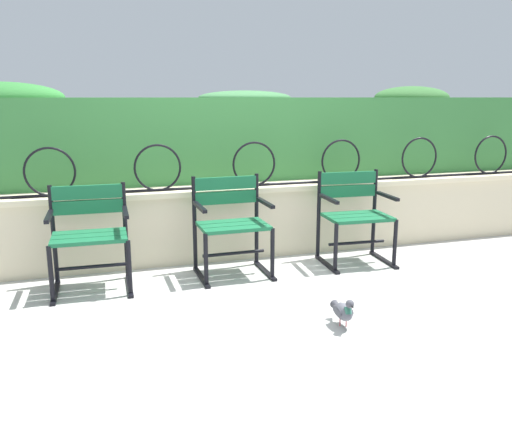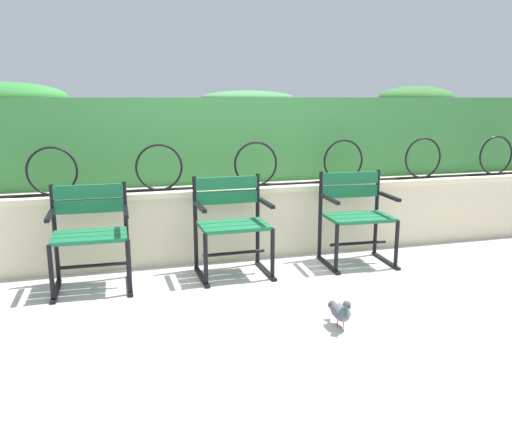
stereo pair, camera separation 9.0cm
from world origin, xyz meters
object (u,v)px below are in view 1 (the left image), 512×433
(park_chair_right, at_px, (354,213))
(park_chair_left, at_px, (89,233))
(pigeon_near_chairs, at_px, (343,310))
(park_chair_centre, at_px, (231,222))

(park_chair_right, bearing_deg, park_chair_left, -179.74)
(pigeon_near_chairs, bearing_deg, park_chair_right, 60.10)
(park_chair_centre, height_order, pigeon_near_chairs, park_chair_centre)
(pigeon_near_chairs, bearing_deg, park_chair_left, 141.26)
(park_chair_centre, bearing_deg, pigeon_near_chairs, -71.70)
(park_chair_left, bearing_deg, park_chair_right, 0.26)
(park_chair_left, relative_size, park_chair_right, 0.99)
(park_chair_right, relative_size, pigeon_near_chairs, 2.88)
(park_chair_left, xyz_separation_m, pigeon_near_chairs, (1.59, -1.27, -0.34))
(park_chair_right, xyz_separation_m, pigeon_near_chairs, (-0.74, -1.28, -0.35))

